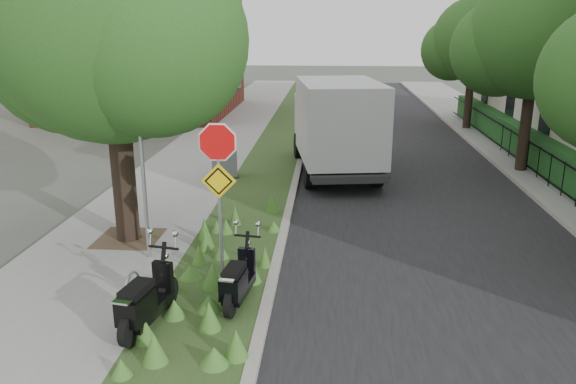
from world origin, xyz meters
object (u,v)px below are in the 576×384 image
at_px(box_truck, 336,123).
at_px(utility_cabinet, 224,160).
at_px(scooter_near, 143,307).
at_px(sign_assembly, 219,172).
at_px(scooter_far, 237,285).

bearing_deg(box_truck, utility_cabinet, -163.10).
relative_size(scooter_near, box_truck, 0.30).
xyz_separation_m(sign_assembly, scooter_far, (0.41, -0.76, -1.82)).
bearing_deg(utility_cabinet, scooter_near, -87.19).
distance_m(sign_assembly, scooter_far, 2.01).
xyz_separation_m(sign_assembly, scooter_near, (-0.94, -1.71, -1.78)).
height_order(sign_assembly, scooter_far, sign_assembly).
height_order(sign_assembly, box_truck, sign_assembly).
bearing_deg(box_truck, scooter_near, -106.38).
relative_size(sign_assembly, utility_cabinet, 2.74).
distance_m(scooter_far, utility_cabinet, 8.69).
distance_m(box_truck, utility_cabinet, 3.86).
height_order(scooter_far, box_truck, box_truck).
bearing_deg(scooter_near, sign_assembly, 61.22).
relative_size(box_truck, utility_cabinet, 5.24).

